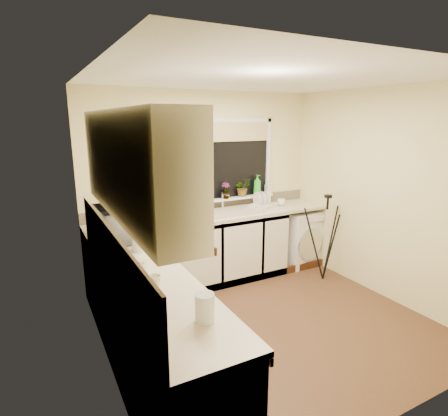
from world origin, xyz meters
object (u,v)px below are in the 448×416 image
microwave (119,223)px  soap_bottle_green (257,185)px  cup_left (155,281)px  tripod (325,238)px  plant_d (242,187)px  kettle (140,241)px  plant_a (182,194)px  glass_jug (205,308)px  plant_c (226,191)px  steel_jar (143,266)px  dish_rack (263,206)px  laptop (165,215)px  soap_bottle_clear (268,187)px  washing_machine (297,237)px  cup_back (281,202)px

microwave → soap_bottle_green: bearing=-74.9°
cup_left → tripod: bearing=21.5°
plant_d → cup_left: bearing=-134.5°
kettle → plant_a: plant_a is taller
glass_jug → microwave: microwave is taller
plant_c → soap_bottle_green: (0.51, 0.01, 0.03)m
tripod → microwave: bearing=157.4°
kettle → plant_c: plant_c is taller
steel_jar → plant_d: 2.46m
kettle → dish_rack: 2.14m
plant_c → cup_left: plant_c is taller
microwave → steel_jar: bearing=176.2°
laptop → soap_bottle_clear: soap_bottle_clear is taller
laptop → plant_a: (0.30, 0.18, 0.20)m
laptop → dish_rack: 1.40m
laptop → microwave: size_ratio=0.65×
dish_rack → soap_bottle_green: 0.32m
dish_rack → steel_jar: (-2.07, -1.40, 0.03)m
kettle → plant_a: size_ratio=0.80×
washing_machine → soap_bottle_green: soap_bottle_green is taller
steel_jar → soap_bottle_clear: soap_bottle_clear is taller
laptop → microwave: bearing=-155.6°
washing_machine → plant_a: plant_a is taller
soap_bottle_clear → cup_left: 2.98m
dish_rack → plant_a: size_ratio=1.59×
laptop → tripod: tripod is taller
kettle → cup_left: bearing=-98.2°
soap_bottle_green → microwave: bearing=-163.2°
plant_d → cup_back: size_ratio=2.11×
microwave → plant_c: size_ratio=2.74×
microwave → plant_a: (0.93, 0.63, 0.10)m
glass_jug → microwave: 1.84m
glass_jug → cup_left: bearing=102.1°
microwave → dish_rack: bearing=-79.5°
plant_a → laptop: bearing=-149.0°
kettle → glass_jug: (0.01, -1.40, -0.00)m
soap_bottle_green → laptop: bearing=-173.1°
tripod → steel_jar: (-2.61, -0.73, 0.38)m
dish_rack → tripod: size_ratio=0.32×
washing_machine → tripod: bearing=-102.8°
dish_rack → tripod: bearing=-74.8°
tripod → steel_jar: 2.74m
plant_c → tripod: bearing=-38.9°
plant_a → soap_bottle_green: soap_bottle_green is taller
kettle → plant_a: 1.38m
plant_c → soap_bottle_clear: plant_c is taller
soap_bottle_clear → cup_back: bearing=-65.5°
glass_jug → laptop: bearing=76.7°
plant_a → plant_c: (0.61, -0.02, -0.01)m
tripod → plant_d: size_ratio=4.67×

